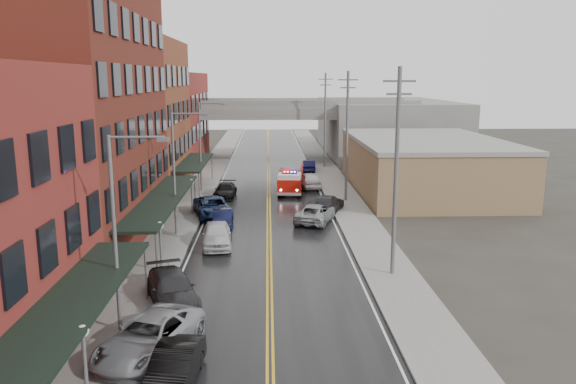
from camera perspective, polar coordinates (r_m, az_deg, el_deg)
name	(u,v)px	position (r m, az deg, el deg)	size (l,w,h in m)	color
road	(269,215)	(47.41, -1.96, -2.35)	(11.00, 160.00, 0.02)	black
sidewalk_left	(182,215)	(47.95, -10.73, -2.31)	(3.00, 160.00, 0.15)	slate
sidewalk_right	(355,214)	(47.95, 6.80, -2.19)	(3.00, 160.00, 0.15)	slate
curb_left	(202,215)	(47.72, -8.77, -2.31)	(0.30, 160.00, 0.15)	gray
curb_right	(335,214)	(47.73, 4.84, -2.21)	(0.30, 160.00, 0.15)	gray
brick_building_b	(73,113)	(41.29, -20.99, 7.47)	(9.00, 20.00, 18.00)	#562116
brick_building_c	(134,118)	(58.19, -15.36, 7.30)	(9.00, 15.00, 15.00)	brown
brick_building_far	(166,120)	(75.40, -12.28, 7.18)	(9.00, 20.00, 12.00)	maroon
tan_building	(425,166)	(58.94, 13.77, 2.53)	(14.00, 22.00, 5.00)	olive
right_far_block	(385,127)	(88.20, 9.82, 6.57)	(18.00, 30.00, 8.00)	slate
awning_0	(70,306)	(22.96, -21.26, -10.73)	(2.60, 16.00, 3.09)	black
awning_1	(163,199)	(40.61, -12.60, -0.68)	(2.60, 18.00, 3.09)	black
awning_2	(194,162)	(57.63, -9.48, 3.00)	(2.60, 13.00, 3.09)	black
globe_lamp_0	(84,347)	(21.16, -20.04, -14.59)	(0.44, 0.44, 3.12)	#59595B
globe_lamp_1	(160,235)	(33.89, -12.85, -4.29)	(0.44, 0.44, 3.12)	#59595B
globe_lamp_2	(192,189)	(47.34, -9.75, 0.32)	(0.44, 0.44, 3.12)	#59595B
street_lamp_0	(120,222)	(25.65, -16.74, -2.94)	(2.64, 0.22, 9.00)	#59595B
street_lamp_1	(177,166)	(41.02, -11.19, 2.63)	(2.64, 0.22, 9.00)	#59595B
street_lamp_2	(203,141)	(56.74, -8.67, 5.13)	(2.64, 0.22, 9.00)	#59595B
utility_pole_0	(396,169)	(32.25, 10.93, 2.27)	(1.80, 0.24, 12.00)	#59595B
utility_pole_1	(347,134)	(51.78, 6.01, 5.85)	(1.80, 0.24, 12.00)	#59595B
utility_pole_2	(325,119)	(71.57, 3.78, 7.44)	(1.80, 0.24, 12.00)	#59595B
overpass	(268,118)	(78.21, -2.04, 7.57)	(40.00, 10.00, 7.50)	slate
fire_truck	(291,178)	(56.89, 0.30, 1.45)	(3.44, 7.39, 2.63)	#B71208
parked_car_left_1	(174,368)	(22.43, -11.48, -17.07)	(1.54, 4.42, 1.45)	black
parked_car_left_2	(150,337)	(24.75, -13.87, -14.09)	(2.71, 5.87, 1.63)	gray
parked_car_left_3	(172,289)	(29.73, -11.71, -9.61)	(2.19, 5.38, 1.56)	#262628
parked_car_left_4	(217,235)	(38.85, -7.27, -4.32)	(1.96, 4.87, 1.66)	silver
parked_car_left_5	(222,219)	(43.71, -6.69, -2.71)	(1.44, 4.14, 1.36)	black
parked_car_left_6	(213,207)	(46.99, -7.67, -1.56)	(2.71, 5.88, 1.63)	#14264B
parked_car_left_7	(225,190)	(54.56, -6.39, 0.16)	(1.93, 4.74, 1.37)	black
parked_car_right_0	(315,213)	(45.08, 2.81, -2.14)	(2.44, 5.30, 1.47)	#909498
parked_car_right_1	(327,204)	(48.23, 3.98, -1.21)	(2.14, 5.27, 1.53)	black
parked_car_right_2	(309,180)	(58.93, 2.16, 1.22)	(1.97, 4.90, 1.67)	white
parked_car_right_3	(309,166)	(69.23, 2.14, 2.67)	(1.53, 4.40, 1.45)	black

